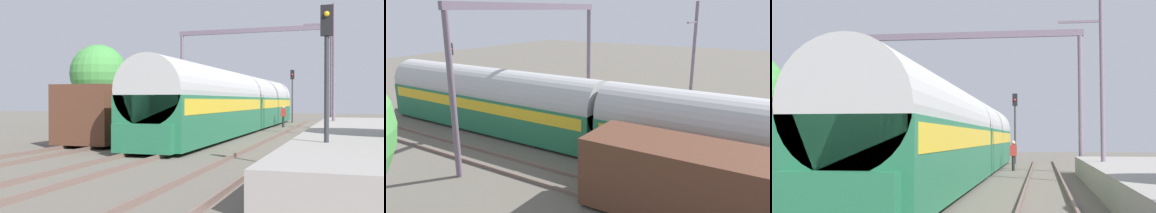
# 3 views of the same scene
# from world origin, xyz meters

# --- Properties ---
(passenger_train) EXTENTS (2.93, 32.85, 3.82)m
(passenger_train) POSITION_xyz_m (0.00, 12.23, 1.97)
(passenger_train) COLOR #236B47
(passenger_train) RESTS_ON ground
(person_crossing) EXTENTS (0.42, 0.27, 1.73)m
(person_crossing) POSITION_xyz_m (2.21, 17.79, 1.03)
(person_crossing) COLOR black
(person_crossing) RESTS_ON ground
(railway_signal_far) EXTENTS (0.36, 0.30, 5.11)m
(railway_signal_far) POSITION_xyz_m (1.92, 26.27, 3.27)
(railway_signal_far) COLOR #2D2D33
(railway_signal_far) RESTS_ON ground
(catenary_gantry) EXTENTS (12.33, 0.28, 7.86)m
(catenary_gantry) POSITION_xyz_m (0.00, 16.65, 5.62)
(catenary_gantry) COLOR slate
(catenary_gantry) RESTS_ON ground
(catenary_pole_east_mid) EXTENTS (1.90, 0.20, 8.00)m
(catenary_pole_east_mid) POSITION_xyz_m (6.31, 9.49, 4.15)
(catenary_pole_east_mid) COLOR slate
(catenary_pole_east_mid) RESTS_ON ground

